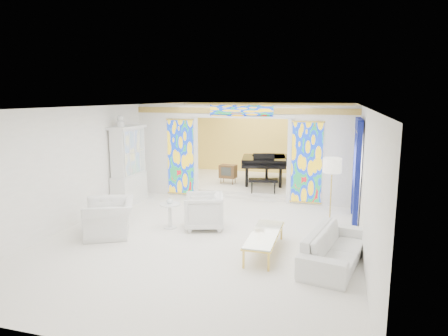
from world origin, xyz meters
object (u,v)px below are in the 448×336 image
(sofa, at_px, (335,247))
(grand_piano, at_px, (268,161))
(tv_console, at_px, (228,171))
(armchair_left, at_px, (110,218))
(coffee_table, at_px, (264,235))
(armchair_right, at_px, (204,211))
(china_cabinet, at_px, (129,166))

(sofa, distance_m, grand_piano, 6.79)
(tv_console, bearing_deg, sofa, -51.60)
(armchair_left, relative_size, coffee_table, 0.67)
(armchair_left, distance_m, armchair_right, 2.26)
(armchair_left, xyz_separation_m, coffee_table, (3.74, -0.09, -0.02))
(armchair_left, relative_size, sofa, 0.55)
(coffee_table, height_order, tv_console, tv_console)
(armchair_left, xyz_separation_m, grand_piano, (2.72, 6.05, 0.55))
(sofa, xyz_separation_m, grand_piano, (-2.45, 6.30, 0.62))
(armchair_left, height_order, tv_console, tv_console)
(armchair_left, distance_m, grand_piano, 6.65)
(china_cabinet, relative_size, armchair_left, 2.15)
(china_cabinet, height_order, tv_console, china_cabinet)
(armchair_left, xyz_separation_m, sofa, (5.17, -0.26, -0.08))
(armchair_right, distance_m, coffee_table, 2.10)
(grand_piano, bearing_deg, armchair_right, -108.42)
(china_cabinet, distance_m, tv_console, 3.69)
(china_cabinet, bearing_deg, armchair_left, -69.81)
(coffee_table, bearing_deg, tv_console, 112.91)
(grand_piano, xyz_separation_m, tv_console, (-1.33, -0.57, -0.34))
(china_cabinet, xyz_separation_m, sofa, (6.17, -2.97, -0.83))
(china_cabinet, bearing_deg, sofa, -25.70)
(china_cabinet, relative_size, sofa, 1.19)
(armchair_right, xyz_separation_m, sofa, (3.18, -1.33, -0.10))
(armchair_left, distance_m, coffee_table, 3.74)
(armchair_left, bearing_deg, china_cabinet, 172.51)
(armchair_right, bearing_deg, armchair_left, -79.54)
(china_cabinet, bearing_deg, coffee_table, -30.59)
(armchair_right, bearing_deg, coffee_table, 38.55)
(armchair_right, xyz_separation_m, grand_piano, (0.72, 4.98, 0.52))
(china_cabinet, distance_m, coffee_table, 5.56)
(grand_piano, height_order, tv_console, grand_piano)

